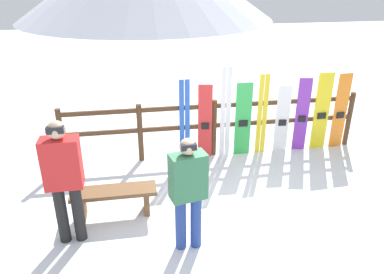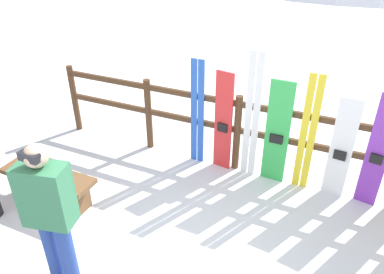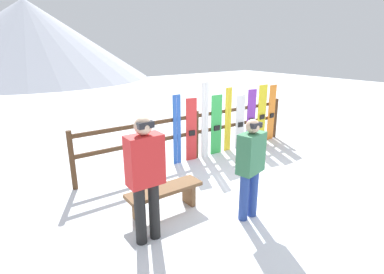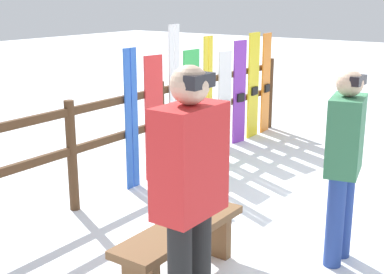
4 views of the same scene
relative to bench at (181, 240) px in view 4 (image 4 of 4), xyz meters
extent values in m
plane|color=white|center=(1.89, -0.45, -0.32)|extent=(40.00, 40.00, 0.00)
cylinder|color=#4C331E|center=(0.47, 1.69, 0.25)|extent=(0.10, 0.10, 1.13)
cylinder|color=#4C331E|center=(1.89, 1.69, 0.25)|extent=(0.10, 0.10, 1.13)
cylinder|color=#4C331E|center=(3.30, 1.69, 0.25)|extent=(0.10, 0.10, 1.13)
cylinder|color=#4C331E|center=(4.72, 1.69, 0.25)|extent=(0.10, 0.10, 1.13)
cube|color=#4C331E|center=(1.89, 1.69, 0.31)|extent=(5.67, 0.05, 0.08)
cube|color=#4C331E|center=(1.89, 1.69, 0.70)|extent=(5.67, 0.05, 0.08)
cube|color=brown|center=(0.00, 0.00, 0.08)|extent=(1.25, 0.36, 0.06)
cube|color=brown|center=(0.47, 0.00, -0.13)|extent=(0.08, 0.29, 0.37)
cylinder|color=navy|center=(0.87, -0.88, 0.07)|extent=(0.14, 0.14, 0.77)
cylinder|color=navy|center=(1.07, -0.88, 0.07)|extent=(0.14, 0.14, 0.77)
cube|color=#33724C|center=(0.97, -0.88, 0.75)|extent=(0.49, 0.34, 0.61)
sphere|color=#D8B293|center=(0.97, -0.88, 1.16)|extent=(0.21, 0.21, 0.21)
cube|color=black|center=(0.97, -0.94, 1.19)|extent=(0.19, 0.07, 0.07)
cylinder|color=black|center=(-0.45, -0.48, 0.11)|extent=(0.15, 0.15, 0.85)
cube|color=red|center=(-0.56, -0.48, 0.86)|extent=(0.47, 0.26, 0.67)
sphere|color=#D8B293|center=(-0.56, -0.48, 1.31)|extent=(0.23, 0.23, 0.23)
cube|color=black|center=(-0.56, -0.55, 1.34)|extent=(0.21, 0.08, 0.08)
cube|color=blue|center=(1.25, 1.64, 0.47)|extent=(0.09, 0.02, 1.57)
cube|color=blue|center=(1.36, 1.64, 0.47)|extent=(0.09, 0.02, 1.57)
cube|color=red|center=(1.70, 1.64, 0.41)|extent=(0.27, 0.07, 1.46)
cube|color=black|center=(1.70, 1.61, 0.34)|extent=(0.15, 0.05, 0.12)
cube|color=white|center=(2.04, 1.64, 0.58)|extent=(0.09, 0.02, 1.79)
cube|color=white|center=(2.14, 1.64, 0.58)|extent=(0.09, 0.02, 1.79)
cube|color=green|center=(2.44, 1.64, 0.41)|extent=(0.31, 0.03, 1.46)
cube|color=black|center=(2.44, 1.61, 0.34)|extent=(0.17, 0.03, 0.12)
cube|color=yellow|center=(2.77, 1.64, 0.49)|extent=(0.09, 0.02, 1.61)
cube|color=yellow|center=(2.88, 1.64, 0.49)|extent=(0.09, 0.02, 1.61)
cube|color=white|center=(3.24, 1.64, 0.37)|extent=(0.27, 0.05, 1.38)
cube|color=black|center=(3.24, 1.61, 0.30)|extent=(0.15, 0.05, 0.12)
cube|color=purple|center=(3.65, 1.64, 0.43)|extent=(0.25, 0.07, 1.49)
cube|color=black|center=(3.65, 1.61, 0.35)|extent=(0.14, 0.05, 0.12)
cube|color=yellow|center=(4.06, 1.64, 0.47)|extent=(0.32, 0.03, 1.58)
cube|color=black|center=(4.06, 1.61, 0.39)|extent=(0.18, 0.04, 0.12)
cube|color=orange|center=(4.46, 1.64, 0.46)|extent=(0.29, 0.05, 1.55)
cube|color=black|center=(4.46, 1.61, 0.38)|extent=(0.16, 0.04, 0.12)
camera|label=1|loc=(0.35, -4.79, 3.08)|focal=35.00mm
camera|label=2|loc=(3.18, -2.68, 2.82)|focal=35.00mm
camera|label=3|loc=(-2.15, -3.72, 2.27)|focal=28.00mm
camera|label=4|loc=(-2.99, -2.22, 1.81)|focal=50.00mm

